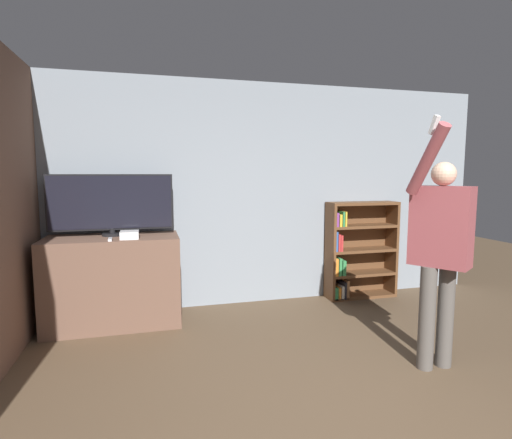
# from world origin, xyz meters

# --- Properties ---
(wall_back) EXTENTS (6.46, 0.06, 2.70)m
(wall_back) POSITION_xyz_m (0.00, 3.12, 1.35)
(wall_back) COLOR gray
(wall_back) RESTS_ON ground_plane
(tv_ledge) EXTENTS (1.36, 0.64, 0.95)m
(tv_ledge) POSITION_xyz_m (-1.47, 2.73, 0.47)
(tv_ledge) COLOR brown
(tv_ledge) RESTS_ON ground_plane
(television) EXTENTS (1.28, 0.22, 0.65)m
(television) POSITION_xyz_m (-1.47, 2.83, 1.29)
(television) COLOR black
(television) RESTS_ON tv_ledge
(game_console) EXTENTS (0.18, 0.19, 0.08)m
(game_console) POSITION_xyz_m (-1.29, 2.57, 0.99)
(game_console) COLOR white
(game_console) RESTS_ON tv_ledge
(remote_loose) EXTENTS (0.04, 0.14, 0.02)m
(remote_loose) POSITION_xyz_m (-1.47, 2.50, 0.96)
(remote_loose) COLOR white
(remote_loose) RESTS_ON tv_ledge
(bookshelf) EXTENTS (0.92, 0.28, 1.25)m
(bookshelf) POSITION_xyz_m (1.49, 2.94, 0.60)
(bookshelf) COLOR brown
(bookshelf) RESTS_ON ground_plane
(person) EXTENTS (0.59, 0.57, 2.03)m
(person) POSITION_xyz_m (1.18, 1.04, 1.03)
(person) COLOR #56514C
(person) RESTS_ON ground_plane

